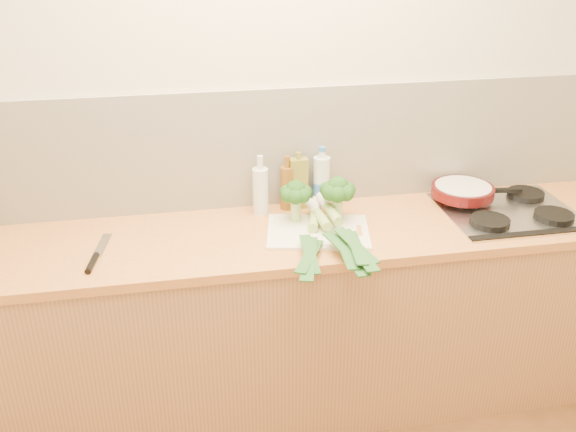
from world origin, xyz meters
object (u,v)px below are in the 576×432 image
chopping_board (318,232)px  skillet (463,190)px  gas_hob (509,210)px  chefs_knife (95,258)px

chopping_board → skillet: bearing=25.1°
gas_hob → chopping_board: gas_hob is taller
chopping_board → chefs_knife: 0.91m
chopping_board → gas_hob: bearing=13.8°
skillet → gas_hob: bearing=-32.6°
gas_hob → skillet: bearing=138.9°
gas_hob → skillet: skillet is taller
chefs_knife → skillet: (1.63, 0.24, 0.05)m
chopping_board → skillet: 0.75m
chefs_knife → skillet: bearing=17.5°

